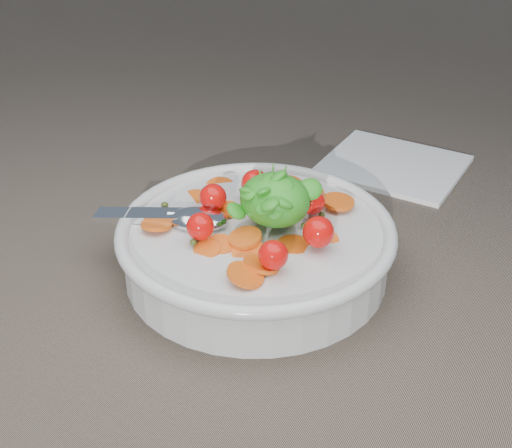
% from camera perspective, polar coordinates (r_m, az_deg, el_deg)
% --- Properties ---
extents(ground, '(6.00, 6.00, 0.00)m').
position_cam_1_polar(ground, '(0.67, -0.12, -2.29)').
color(ground, '#716150').
rests_on(ground, ground).
extents(bowl, '(0.27, 0.25, 0.11)m').
position_cam_1_polar(bowl, '(0.63, 0.02, -1.65)').
color(bowl, silver).
rests_on(bowl, ground).
extents(napkin, '(0.16, 0.14, 0.01)m').
position_cam_1_polar(napkin, '(0.84, 10.91, 4.62)').
color(napkin, white).
rests_on(napkin, ground).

